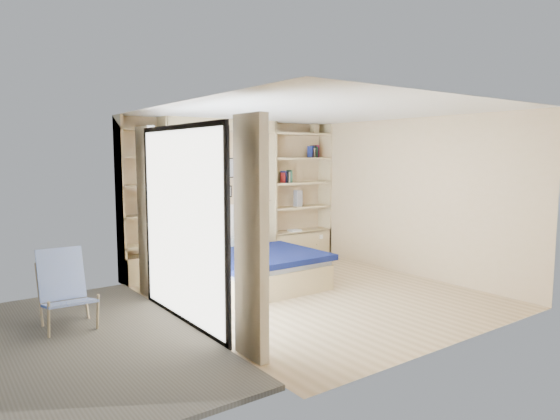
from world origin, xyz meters
TOP-DOWN VIEW (x-y plane):
  - ground at (0.00, 0.00)m, footprint 4.50×4.50m
  - room_shell at (-0.39, 1.52)m, footprint 4.50×4.50m
  - bed at (-0.45, 1.04)m, footprint 1.72×2.26m
  - photo_gallery at (-0.45, 2.22)m, footprint 1.48×0.02m
  - reading_lamps at (-0.30, 2.00)m, footprint 1.92×0.12m
  - shelf_decor at (1.22, 2.07)m, footprint 3.50×0.23m
  - deck at (-3.60, 0.00)m, footprint 3.20×4.00m
  - deck_chair at (-3.10, 0.68)m, footprint 0.56×0.89m

SIDE VIEW (x-z plane):
  - ground at x=0.00m, z-range 0.00..0.00m
  - deck at x=-3.60m, z-range -0.03..0.03m
  - bed at x=-0.45m, z-range -0.26..0.81m
  - deck_chair at x=-3.10m, z-range -0.02..0.85m
  - room_shell at x=-0.39m, z-range -1.17..3.33m
  - reading_lamps at x=-0.30m, z-range 1.03..1.17m
  - photo_gallery at x=-0.45m, z-range 1.19..2.01m
  - shelf_decor at x=1.22m, z-range 0.70..2.73m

